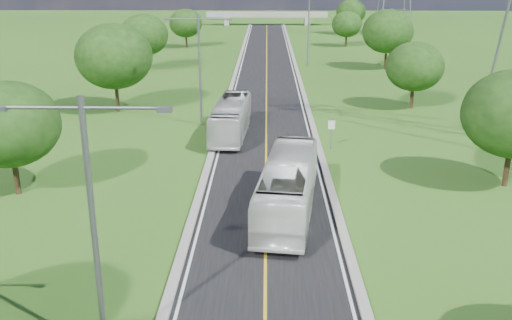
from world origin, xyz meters
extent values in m
plane|color=#2C5818|center=(0.00, 60.00, 0.00)|extent=(260.00, 260.00, 0.00)
cube|color=black|center=(0.00, 66.00, 0.03)|extent=(8.00, 150.00, 0.06)
cube|color=gray|center=(-4.25, 66.00, 0.11)|extent=(0.50, 150.00, 0.22)
cube|color=gray|center=(4.25, 66.00, 0.11)|extent=(0.50, 150.00, 0.22)
cylinder|color=slate|center=(5.20, 38.00, 1.20)|extent=(0.08, 0.08, 2.40)
cube|color=white|center=(5.20, 37.97, 2.00)|extent=(0.55, 0.04, 0.70)
cube|color=gray|center=(-10.00, 140.00, 1.00)|extent=(1.20, 3.00, 2.00)
cube|color=gray|center=(10.00, 140.00, 1.00)|extent=(1.20, 3.00, 2.00)
cube|color=gray|center=(0.00, 140.00, 2.60)|extent=(30.00, 3.00, 1.20)
cylinder|color=slate|center=(-6.00, 12.00, 5.00)|extent=(0.22, 0.22, 10.00)
cylinder|color=slate|center=(-7.40, 12.00, 9.60)|extent=(2.80, 0.12, 0.12)
cylinder|color=slate|center=(-4.60, 12.00, 9.60)|extent=(2.80, 0.12, 0.12)
cube|color=slate|center=(-3.30, 12.00, 9.55)|extent=(0.50, 0.25, 0.18)
cylinder|color=slate|center=(-6.00, 45.00, 5.00)|extent=(0.22, 0.22, 10.00)
cylinder|color=slate|center=(-7.40, 45.00, 9.60)|extent=(2.80, 0.12, 0.12)
cylinder|color=slate|center=(-4.60, 45.00, 9.60)|extent=(2.80, 0.12, 0.12)
cube|color=slate|center=(-8.70, 45.00, 9.55)|extent=(0.50, 0.25, 0.18)
cube|color=slate|center=(-3.30, 45.00, 9.55)|extent=(0.50, 0.25, 0.18)
cylinder|color=slate|center=(6.00, 78.00, 5.00)|extent=(0.22, 0.22, 10.00)
cylinder|color=black|center=(-16.00, 28.00, 1.35)|extent=(0.36, 0.36, 2.70)
ellipsoid|color=#17380F|center=(-16.00, 28.00, 4.65)|extent=(6.30, 6.30, 5.36)
cylinder|color=black|center=(-15.00, 50.00, 1.62)|extent=(0.36, 0.36, 3.24)
ellipsoid|color=#17380F|center=(-15.00, 50.00, 5.58)|extent=(7.56, 7.56, 6.43)
cylinder|color=black|center=(-17.00, 74.00, 1.44)|extent=(0.36, 0.36, 2.88)
ellipsoid|color=#17380F|center=(-17.00, 74.00, 4.96)|extent=(6.72, 6.72, 5.71)
cylinder|color=black|center=(-14.50, 98.00, 1.26)|extent=(0.36, 0.36, 2.52)
ellipsoid|color=#17380F|center=(-14.50, 98.00, 4.34)|extent=(5.88, 5.88, 5.00)
cylinder|color=black|center=(16.00, 30.00, 1.44)|extent=(0.36, 0.36, 2.88)
cylinder|color=black|center=(15.00, 52.00, 1.26)|extent=(0.36, 0.36, 2.52)
ellipsoid|color=#17380F|center=(15.00, 52.00, 4.34)|extent=(5.88, 5.88, 5.00)
cylinder|color=black|center=(17.00, 76.00, 1.53)|extent=(0.36, 0.36, 3.06)
ellipsoid|color=#17380F|center=(17.00, 76.00, 5.27)|extent=(7.14, 7.14, 6.07)
cylinder|color=black|center=(14.50, 100.00, 1.17)|extent=(0.36, 0.36, 2.34)
ellipsoid|color=#17380F|center=(14.50, 100.00, 4.03)|extent=(5.46, 5.46, 4.64)
cylinder|color=black|center=(18.00, 120.00, 1.35)|extent=(0.36, 0.36, 2.70)
ellipsoid|color=#17380F|center=(18.00, 120.00, 4.65)|extent=(6.30, 6.30, 5.36)
imported|color=white|center=(1.29, 25.15, 1.73)|extent=(4.34, 12.23, 3.33)
imported|color=silver|center=(-3.03, 41.55, 1.59)|extent=(3.19, 11.12, 3.06)
camera|label=1|loc=(0.00, -5.91, 13.94)|focal=40.00mm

